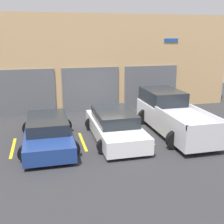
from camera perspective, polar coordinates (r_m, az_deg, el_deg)
name	(u,v)px	position (r m, az deg, el deg)	size (l,w,h in m)	color
ground_plane	(105,126)	(14.28, -1.37, -2.79)	(28.00, 28.00, 0.00)	#2D2D30
shophouse_building	(93,64)	(16.87, -3.93, 9.63)	(17.45, 0.68, 5.64)	tan
pickup_truck	(172,114)	(13.51, 12.09, -0.48)	(2.37, 5.49, 1.80)	silver
sedan_white	(115,126)	(12.36, 0.53, -2.82)	(2.18, 4.71, 1.26)	white
sedan_side	(48,132)	(12.01, -12.88, -3.94)	(2.27, 4.74, 1.17)	navy
parking_stripe_far_left	(13,148)	(12.25, -19.48, -6.85)	(0.12, 2.20, 0.01)	gold
parking_stripe_left	(83,141)	(12.27, -5.98, -5.98)	(0.12, 2.20, 0.01)	gold
parking_stripe_centre	(145,136)	(12.94, 6.74, -4.85)	(0.12, 2.20, 0.01)	gold
parking_stripe_right	(201,131)	(14.17, 17.69, -3.68)	(0.12, 2.20, 0.01)	gold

